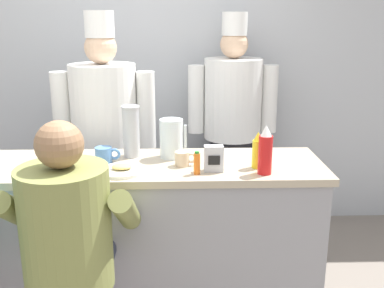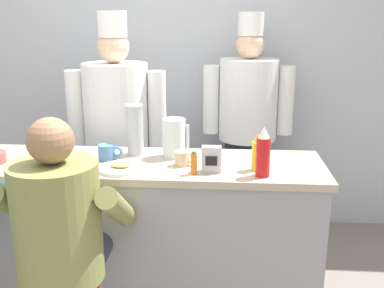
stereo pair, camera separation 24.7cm
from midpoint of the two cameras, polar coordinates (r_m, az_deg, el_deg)
wall_back at (r=3.90m, az=-3.70°, el=9.30°), size 10.00×0.06×2.70m
diner_counter at (r=2.78m, az=-7.44°, el=-11.99°), size 2.44×0.59×1.00m
ketchup_bottle_red at (r=2.34m, az=12.03°, el=-1.23°), size 0.07×0.07×0.26m
mustard_bottle_yellow at (r=2.44m, az=11.15°, el=-1.20°), size 0.06×0.06×0.20m
hot_sauce_bottle_orange at (r=2.34m, az=3.27°, el=-2.52°), size 0.03×0.03×0.12m
water_pitcher_clear at (r=2.62m, az=0.43°, el=0.74°), size 0.16×0.14×0.23m
breakfast_plate at (r=2.43m, az=-6.17°, el=-3.03°), size 0.24×0.24×0.05m
coffee_mug_blue at (r=2.60m, az=-8.06°, el=-1.08°), size 0.14×0.10×0.09m
coffee_mug_tan at (r=2.48m, az=1.64°, el=-1.88°), size 0.12×0.08×0.08m
cup_stack_steel at (r=2.66m, az=-4.63°, el=1.78°), size 0.11×0.11×0.30m
napkin_dispenser_chrome at (r=2.38m, az=5.47°, el=-1.98°), size 0.10×0.06×0.14m
diner_seated_olive at (r=2.18m, az=-13.16°, el=-10.51°), size 0.61×0.60×1.38m
cook_in_whites_near at (r=3.26m, az=-7.35°, el=1.77°), size 0.72×0.46×1.83m
cook_in_whites_far at (r=3.63m, az=9.02°, el=3.12°), size 0.71×0.46×1.83m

